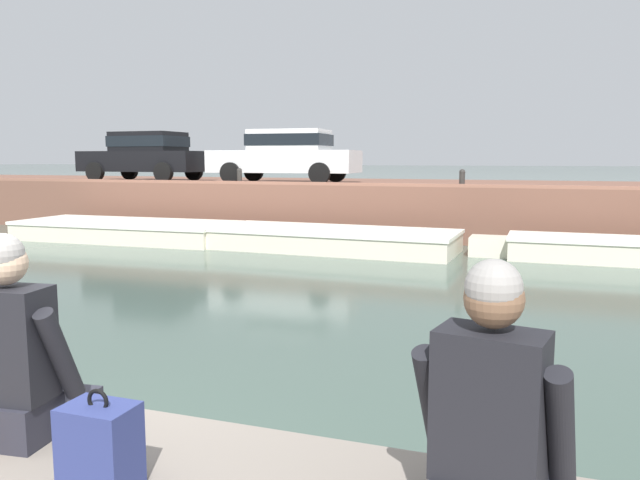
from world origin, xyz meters
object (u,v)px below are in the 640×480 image
person_seated_middle (493,426)px  backpack_on_ledge (102,447)px  person_seated_right (18,360)px  boat_moored_west_cream (136,231)px  car_left_inner_white (286,154)px  boat_moored_east_cream (604,250)px  mooring_bollard_west (239,175)px  mooring_bollard_mid (462,177)px  boat_moored_central_cream (322,239)px  car_leftmost_black (146,154)px

person_seated_middle → backpack_on_ledge: 1.49m
person_seated_right → boat_moored_west_cream: bearing=123.8°
car_left_inner_white → person_seated_right: bearing=-72.0°
person_seated_middle → car_left_inner_white: bearing=115.0°
car_left_inner_white → backpack_on_ledge: (5.50, -15.16, -1.28)m
boat_moored_west_cream → boat_moored_east_cream: size_ratio=1.38×
car_left_inner_white → person_seated_middle: size_ratio=4.56×
mooring_bollard_west → person_seated_right: bearing=-67.2°
mooring_bollard_west → mooring_bollard_mid: same height
boat_moored_west_cream → person_seated_middle: size_ratio=7.25×
boat_moored_west_cream → boat_moored_central_cream: size_ratio=1.01×
car_left_inner_white → mooring_bollard_west: (-0.94, -1.20, -0.61)m
boat_moored_west_cream → person_seated_middle: bearing=-49.6°
car_leftmost_black → car_left_inner_white: 4.83m
boat_moored_central_cream → person_seated_right: bearing=-77.5°
boat_moored_central_cream → car_left_inner_white: size_ratio=1.57×
boat_moored_east_cream → person_seated_right: size_ratio=5.27×
boat_moored_east_cream → mooring_bollard_mid: (-3.15, 1.72, 1.43)m
boat_moored_west_cream → boat_moored_east_cream: boat_moored_east_cream is taller
car_leftmost_black → mooring_bollard_west: 4.12m
backpack_on_ledge → boat_moored_west_cream: bearing=125.4°
boat_moored_east_cream → backpack_on_ledge: backpack_on_ledge is taller
car_leftmost_black → person_seated_middle: (11.79, -14.92, -1.07)m
mooring_bollard_mid → person_seated_middle: mooring_bollard_mid is taller
car_left_inner_white → mooring_bollard_mid: (5.22, -1.20, -0.61)m
mooring_bollard_mid → person_seated_right: (-0.39, -13.71, -0.46)m
boat_moored_central_cream → car_leftmost_black: (-7.09, 3.24, 2.03)m
boat_moored_west_cream → mooring_bollard_mid: (8.17, 2.08, 1.43)m
boat_moored_east_cream → car_leftmost_black: 13.68m
car_left_inner_white → person_seated_right: size_ratio=4.56×
car_leftmost_black → backpack_on_ledge: bearing=-55.7°
car_leftmost_black → car_left_inner_white: same height
boat_moored_east_cream → boat_moored_west_cream: bearing=-178.2°
boat_moored_central_cream → mooring_bollard_west: (-3.19, 2.05, 1.43)m
car_leftmost_black → backpack_on_ledge: size_ratio=10.02×
boat_moored_west_cream → car_leftmost_black: bearing=119.9°
car_leftmost_black → mooring_bollard_west: size_ratio=9.19×
boat_moored_west_cream → car_leftmost_black: (-1.88, 3.27, 2.04)m
mooring_bollard_mid → person_seated_right: size_ratio=0.46×
car_leftmost_black → person_seated_middle: 19.04m
car_leftmost_black → mooring_bollard_west: car_leftmost_black is taller
car_left_inner_white → backpack_on_ledge: bearing=-70.1°
backpack_on_ledge → mooring_bollard_mid: bearing=91.1°
mooring_bollard_west → person_seated_right: (5.77, -13.71, -0.46)m
mooring_bollard_west → person_seated_middle: bearing=-60.1°
boat_moored_central_cream → person_seated_right: 11.98m
boat_moored_central_cream → car_leftmost_black: size_ratio=1.69×
person_seated_middle → backpack_on_ledge: person_seated_middle is taller
boat_moored_east_cream → car_leftmost_black: car_leftmost_black is taller
boat_moored_west_cream → backpack_on_ledge: bearing=-54.6°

